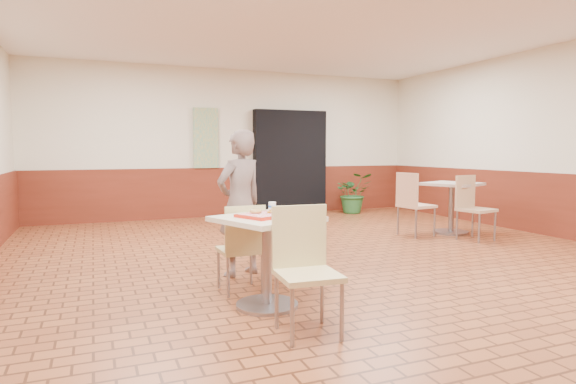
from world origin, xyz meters
name	(u,v)px	position (x,y,z in m)	size (l,w,h in m)	color
room_shell	(357,137)	(0.00, 0.00, 1.50)	(8.01, 10.01, 3.01)	brown
wainscot_band	(356,227)	(0.00, 0.00, 0.50)	(8.00, 10.00, 1.00)	#5C2011
corridor_doorway	(290,162)	(1.20, 4.88, 1.10)	(1.60, 0.22, 2.20)	black
promo_poster	(206,138)	(-0.60, 4.94, 1.60)	(0.50, 0.03, 1.20)	gray
main_table	(267,246)	(-1.34, -0.79, 0.53)	(0.75, 0.75, 0.79)	beige
chair_main_front	(305,262)	(-1.27, -1.43, 0.53)	(0.46, 0.46, 0.94)	#D3BF7E
chair_main_back	(242,244)	(-1.42, -0.32, 0.47)	(0.40, 0.40, 0.85)	tan
customer	(240,203)	(-1.25, 0.32, 0.79)	(0.58, 0.38, 1.58)	#735F59
serving_tray	(267,215)	(-1.34, -0.79, 0.81)	(0.45, 0.35, 0.03)	red
ring_donut	(256,211)	(-1.42, -0.74, 0.84)	(0.11, 0.11, 0.03)	#C08F46
long_john_donut	(275,211)	(-1.27, -0.80, 0.84)	(0.14, 0.08, 0.04)	#ECB245
paper_cup	(272,207)	(-1.26, -0.69, 0.86)	(0.07, 0.07, 0.08)	white
second_table	(452,199)	(2.71, 1.59, 0.56)	(0.79, 0.79, 0.83)	#B3A090
chair_second_left	(413,201)	(1.95, 1.61, 0.56)	(0.52, 0.52, 1.01)	#DEAC85
chair_second_front	(472,204)	(2.62, 1.04, 0.54)	(0.53, 0.53, 0.97)	tan
potted_plant	(354,193)	(2.49, 4.40, 0.44)	(0.79, 0.68, 0.87)	#245A27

